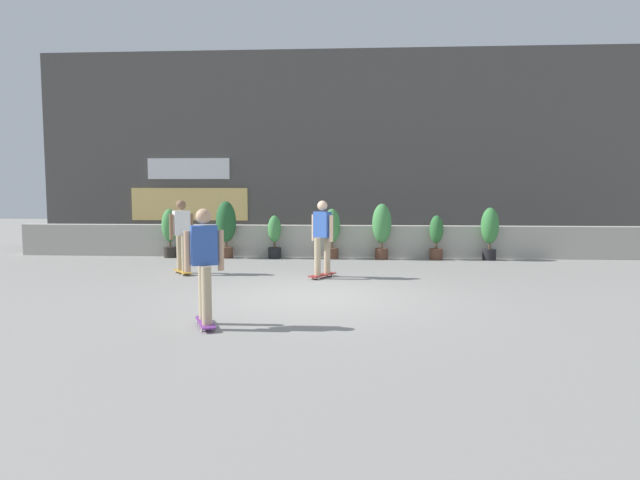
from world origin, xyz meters
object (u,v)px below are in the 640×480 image
object	(u,v)px
skater_far_right	(182,233)
potted_plant_3	(332,230)
potted_plant_4	(382,227)
potted_plant_5	(436,236)
potted_plant_1	(226,225)
skater_by_wall_right	(322,235)
potted_plant_2	(275,236)
potted_plant_0	(170,230)
skater_mid_plaza	(204,262)
potted_plant_6	(490,230)

from	to	relation	value
skater_far_right	potted_plant_3	bearing A→B (deg)	42.58
potted_plant_4	potted_plant_5	size ratio (longest dim) A/B	1.26
skater_far_right	potted_plant_1	bearing A→B (deg)	83.83
skater_by_wall_right	potted_plant_5	bearing A→B (deg)	49.00
potted_plant_1	potted_plant_2	xyz separation A→B (m)	(1.37, 0.00, -0.30)
potted_plant_4	skater_far_right	size ratio (longest dim) A/B	0.90
potted_plant_0	potted_plant_5	size ratio (longest dim) A/B	1.13
potted_plant_5	skater_far_right	distance (m)	6.87
potted_plant_3	skater_mid_plaza	xyz separation A→B (m)	(-1.45, -7.91, 0.15)
potted_plant_6	skater_mid_plaza	xyz separation A→B (m)	(-5.75, -7.91, 0.12)
potted_plant_2	potted_plant_6	world-z (taller)	potted_plant_6
potted_plant_0	skater_mid_plaza	world-z (taller)	skater_mid_plaza
potted_plant_4	skater_far_right	world-z (taller)	skater_far_right
potted_plant_2	skater_far_right	world-z (taller)	skater_far_right
skater_mid_plaza	potted_plant_4	bearing A→B (deg)	70.31
potted_plant_0	potted_plant_5	world-z (taller)	potted_plant_0
potted_plant_6	potted_plant_2	bearing A→B (deg)	180.00
potted_plant_0	skater_by_wall_right	size ratio (longest dim) A/B	0.81
potted_plant_1	potted_plant_5	bearing A→B (deg)	0.00
potted_plant_5	skater_mid_plaza	distance (m)	9.01
potted_plant_5	skater_mid_plaza	world-z (taller)	skater_mid_plaza
potted_plant_4	skater_far_right	xyz separation A→B (m)	(-4.67, -3.03, 0.05)
potted_plant_3	skater_far_right	xyz separation A→B (m)	(-3.30, -3.03, 0.15)
potted_plant_0	potted_plant_2	bearing A→B (deg)	0.00
potted_plant_4	skater_mid_plaza	xyz separation A→B (m)	(-2.83, -7.91, 0.05)
potted_plant_1	skater_by_wall_right	size ratio (longest dim) A/B	0.94
potted_plant_0	skater_by_wall_right	distance (m)	5.63
skater_mid_plaza	potted_plant_5	bearing A→B (deg)	61.35
skater_by_wall_right	potted_plant_2	bearing A→B (deg)	114.71
potted_plant_3	potted_plant_6	world-z (taller)	potted_plant_6
potted_plant_6	skater_far_right	xyz separation A→B (m)	(-7.59, -3.03, 0.12)
potted_plant_4	skater_by_wall_right	distance (m)	3.65
potted_plant_4	potted_plant_6	distance (m)	2.93
potted_plant_4	potted_plant_6	size ratio (longest dim) A/B	1.07
potted_plant_6	skater_by_wall_right	size ratio (longest dim) A/B	0.84
potted_plant_0	potted_plant_3	bearing A→B (deg)	-0.00
potted_plant_4	skater_by_wall_right	world-z (taller)	skater_by_wall_right
potted_plant_4	potted_plant_2	bearing A→B (deg)	180.00
potted_plant_2	skater_by_wall_right	distance (m)	3.71
potted_plant_1	potted_plant_4	world-z (taller)	potted_plant_1
skater_by_wall_right	skater_far_right	bearing A→B (deg)	174.16
potted_plant_4	potted_plant_5	xyz separation A→B (m)	(1.49, 0.00, -0.25)
potted_plant_2	potted_plant_4	bearing A→B (deg)	0.00
potted_plant_1	potted_plant_6	world-z (taller)	potted_plant_1
potted_plant_5	potted_plant_6	distance (m)	1.45
potted_plant_3	potted_plant_2	bearing A→B (deg)	180.00
potted_plant_3	skater_far_right	distance (m)	4.48
potted_plant_3	skater_far_right	bearing A→B (deg)	-137.42
potted_plant_0	potted_plant_2	distance (m)	2.98
potted_plant_2	skater_by_wall_right	size ratio (longest dim) A/B	0.71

